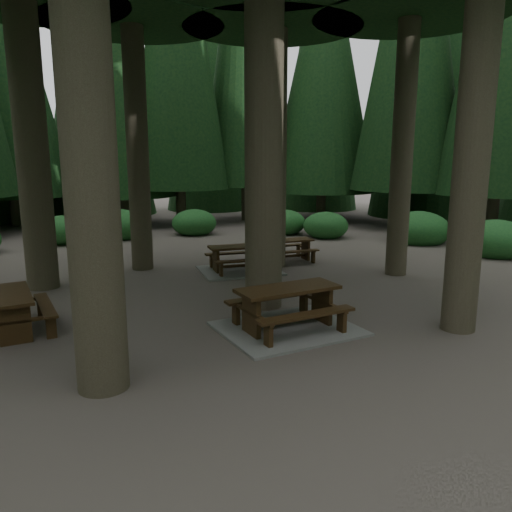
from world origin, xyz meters
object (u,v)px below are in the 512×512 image
object	(u,v)px
picnic_table_c	(240,263)
picnic_table_d	(287,247)
picnic_table_a	(288,315)
picnic_table_b	(11,306)

from	to	relation	value
picnic_table_c	picnic_table_d	xyz separation A→B (m)	(1.91, 0.97, 0.21)
picnic_table_a	picnic_table_d	distance (m)	6.63
picnic_table_a	picnic_table_b	xyz separation A→B (m)	(-5.19, 1.53, 0.21)
picnic_table_d	picnic_table_b	bearing A→B (deg)	-151.74
picnic_table_a	picnic_table_c	size ratio (longest dim) A/B	1.26
picnic_table_a	picnic_table_d	xyz separation A→B (m)	(2.40, 6.18, 0.16)
picnic_table_c	picnic_table_d	size ratio (longest dim) A/B	1.34
picnic_table_a	picnic_table_d	world-z (taller)	picnic_table_a
picnic_table_b	picnic_table_a	bearing A→B (deg)	-118.01
picnic_table_c	picnic_table_a	bearing A→B (deg)	-95.67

